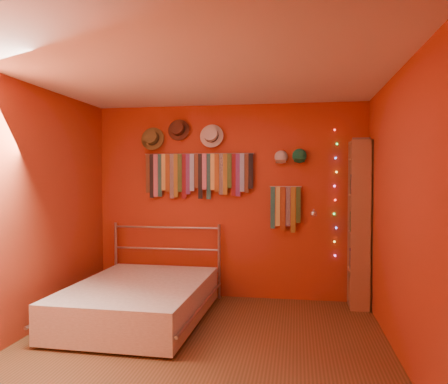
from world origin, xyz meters
The scene contains 16 objects.
ground centered at (0.00, 0.00, 0.00)m, with size 3.50×3.50×0.00m, color #523C1C.
back_wall centered at (0.00, 1.75, 1.25)m, with size 3.50×0.02×2.50m, color #AD221B.
right_wall centered at (1.75, 0.00, 1.25)m, with size 0.02×3.50×2.50m, color #AD221B.
left_wall centered at (-1.75, 0.00, 1.25)m, with size 0.02×3.50×2.50m, color #AD221B.
ceiling centered at (0.00, 0.00, 2.50)m, with size 3.50×3.50×0.02m, color white.
tie_rack centered at (-0.40, 1.69, 1.62)m, with size 1.45×0.03×0.60m.
small_tie_rack centered at (0.73, 1.68, 1.20)m, with size 0.40×0.03×0.58m.
fedora_olive centered at (-1.01, 1.65, 2.08)m, with size 0.31×0.17×0.31m.
fedora_brown centered at (-0.65, 1.65, 2.19)m, with size 0.28×0.15×0.28m.
fedora_white centered at (-0.21, 1.65, 2.11)m, with size 0.31×0.17×0.30m.
cap_white centered at (0.68, 1.70, 1.82)m, with size 0.17×0.22×0.17m.
cap_green centered at (0.91, 1.70, 1.83)m, with size 0.18×0.23×0.18m.
fairy_lights centered at (1.35, 1.71, 1.37)m, with size 0.05×0.02×1.59m.
reading_lamp centered at (1.08, 1.50, 1.13)m, with size 0.08×0.33×0.10m.
bookshelf centered at (1.66, 1.53, 1.02)m, with size 0.25×0.34×2.00m.
bed centered at (-0.81, 0.65, 0.22)m, with size 1.48×1.99×0.96m.
Camera 1 is at (0.88, -3.85, 1.57)m, focal length 35.00 mm.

